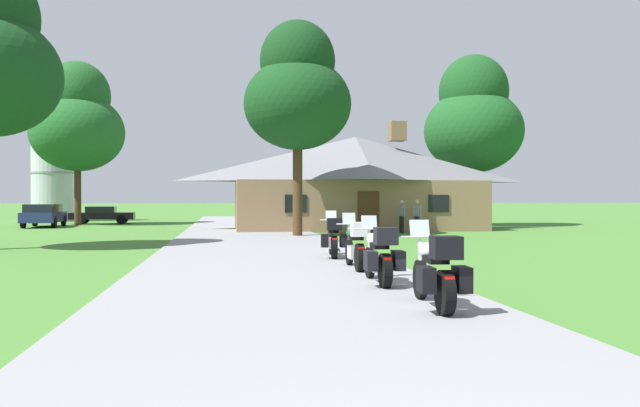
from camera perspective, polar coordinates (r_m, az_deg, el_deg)
ground_plane at (r=21.66m, az=-5.90°, el=-4.10°), size 500.00×500.00×0.00m
asphalt_driveway at (r=19.67m, az=-5.62°, el=-4.47°), size 6.40×80.00×0.06m
motorcycle_silver_nearest_to_camera at (r=9.33m, az=10.71°, el=-6.30°), size 0.80×2.08×1.30m
motorcycle_white_second_in_row at (r=11.89m, az=5.55°, el=-4.85°), size 0.74×2.08×1.30m
motorcycle_green_third_in_row at (r=14.47m, az=3.30°, el=-3.87°), size 0.66×2.08×1.30m
motorcycle_white_farthest_in_row at (r=17.37m, az=1.23°, el=-3.20°), size 0.86×2.08×1.30m
stone_lodge at (r=34.65m, az=3.32°, el=2.03°), size 14.19×6.75×6.11m
bystander_gray_shirt_near_lodge at (r=31.00m, az=7.58°, el=-1.02°), size 0.32×0.53×1.67m
bystander_gray_shirt_beside_signpost at (r=30.55m, az=8.98°, el=-1.01°), size 0.36×0.50×1.69m
tree_right_of_lodge at (r=40.25m, az=14.05°, el=7.57°), size 6.18×6.18×10.79m
tree_left_far at (r=43.77m, az=-21.57°, el=7.09°), size 6.02×6.02×10.77m
tree_by_lodge_front at (r=28.17m, az=-2.10°, el=10.32°), size 4.85×4.85×9.76m
metal_silo_distant at (r=51.86m, az=-23.57°, el=3.05°), size 3.16×3.16×8.24m
parked_navy_suv_far_left at (r=41.03m, az=-24.23°, el=-0.93°), size 2.12×4.70×1.40m
parked_black_sedan_far_left at (r=44.98m, az=-19.54°, el=-0.97°), size 4.31×2.12×1.20m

